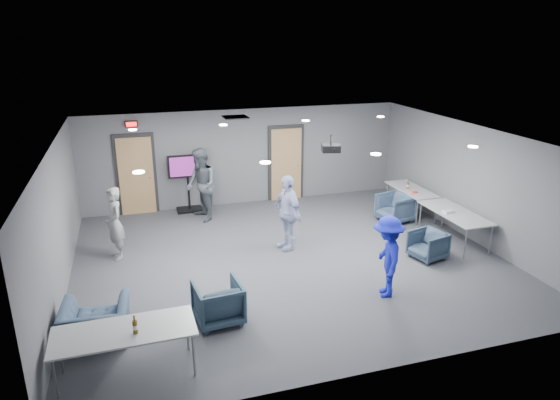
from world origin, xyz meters
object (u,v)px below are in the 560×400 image
object	(u,v)px
person_d	(387,257)
chair_right_a	(395,208)
tv_stand	(188,180)
table_right_b	(455,214)
chair_front_a	(218,302)
chair_front_b	(96,323)
projector	(331,148)
table_right_a	(411,191)
table_front_left	(124,333)
person_a	(115,223)
bottle_front	(135,327)
person_c	(287,212)
person_b	(201,185)
chair_right_b	(428,245)
bottle_right	(408,185)

from	to	relation	value
person_d	chair_right_a	xyz separation A→B (m)	(2.10, 3.38, -0.42)
tv_stand	table_right_b	bearing A→B (deg)	-34.98
chair_front_a	table_right_b	size ratio (longest dim) A/B	0.41
chair_right_a	chair_front_a	size ratio (longest dim) A/B	1.01
chair_front_b	projector	distance (m)	5.60
table_right_a	chair_front_b	bearing A→B (deg)	115.10
tv_stand	table_front_left	bearing A→B (deg)	-104.54
person_a	projector	size ratio (longest dim) A/B	3.61
chair_right_a	bottle_front	xyz separation A→B (m)	(-6.61, -4.48, 0.47)
person_c	chair_front_a	world-z (taller)	person_c
chair_front_b	table_front_left	world-z (taller)	table_front_left
person_b	table_right_a	xyz separation A→B (m)	(5.43, -1.26, -0.27)
chair_right_b	person_c	bearing A→B (deg)	-131.19
chair_right_b	bottle_front	world-z (taller)	bottle_front
chair_right_a	person_c	bearing A→B (deg)	-88.27
table_right_a	tv_stand	distance (m)	6.03
chair_front_a	person_d	bearing A→B (deg)	174.37
person_a	person_d	distance (m)	5.77
chair_right_b	chair_front_a	xyz separation A→B (m)	(-4.81, -1.14, 0.05)
chair_right_a	projector	distance (m)	3.44
chair_right_b	projector	size ratio (longest dim) A/B	1.55
person_d	table_front_left	bearing A→B (deg)	-58.36
tv_stand	person_c	bearing A→B (deg)	-60.36
chair_front_a	tv_stand	xyz separation A→B (m)	(0.25, 5.75, 0.54)
person_c	table_right_b	bearing A→B (deg)	65.03
table_front_left	bottle_right	size ratio (longest dim) A/B	8.08
chair_front_b	table_right_b	world-z (taller)	table_right_b
person_a	projector	distance (m)	4.90
chair_front_a	table_right_b	distance (m)	6.18
table_right_a	projector	distance (m)	3.89
person_d	chair_right_b	size ratio (longest dim) A/B	2.28
person_b	bottle_right	distance (m)	5.47
person_c	chair_right_b	distance (m)	3.15
person_c	table_right_b	xyz separation A→B (m)	(3.85, -0.78, -0.18)
table_right_a	bottle_front	bearing A→B (deg)	123.47
chair_right_b	projector	distance (m)	3.01
chair_right_b	chair_front_a	size ratio (longest dim) A/B	0.86
person_a	bottle_right	world-z (taller)	person_a
person_b	bottle_front	world-z (taller)	person_b
table_front_left	chair_front_b	bearing A→B (deg)	113.53
chair_right_a	person_b	bearing A→B (deg)	-120.64
table_right_a	table_front_left	distance (m)	8.77
chair_front_a	bottle_right	bearing A→B (deg)	-152.71
table_front_left	bottle_right	world-z (taller)	bottle_right
table_right_b	chair_front_b	bearing A→B (deg)	102.78
person_d	chair_front_b	bearing A→B (deg)	-70.44
person_b	chair_front_b	size ratio (longest dim) A/B	1.87
chair_right_a	bottle_front	size ratio (longest dim) A/B	2.86
person_b	table_right_a	bearing A→B (deg)	65.62
chair_front_a	chair_front_b	distance (m)	1.96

